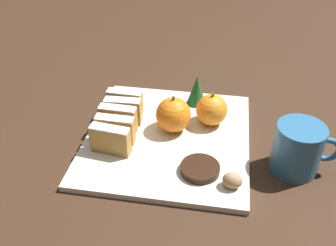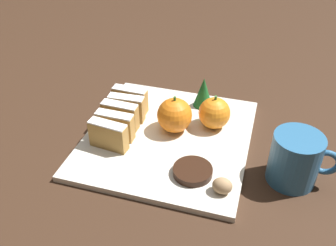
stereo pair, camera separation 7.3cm
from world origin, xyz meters
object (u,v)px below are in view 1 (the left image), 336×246
object	(u,v)px
orange_near	(173,115)
chocolate_cookie	(200,169)
walnut	(232,180)
orange_far	(212,110)
coffee_mug	(298,149)

from	to	relation	value
orange_near	chocolate_cookie	xyz separation A→B (m)	(0.07, -0.12, -0.03)
walnut	chocolate_cookie	size ratio (longest dim) A/B	0.48
orange_near	orange_far	size ratio (longest dim) A/B	1.08
walnut	chocolate_cookie	world-z (taller)	walnut
orange_near	walnut	distance (m)	0.19
orange_near	coffee_mug	distance (m)	0.24
orange_far	orange_near	bearing A→B (deg)	-155.02
orange_near	orange_far	bearing A→B (deg)	24.98
orange_far	walnut	bearing A→B (deg)	-74.69
orange_near	coffee_mug	size ratio (longest dim) A/B	0.67
chocolate_cookie	coffee_mug	bearing A→B (deg)	16.28
orange_far	chocolate_cookie	world-z (taller)	orange_far
walnut	coffee_mug	size ratio (longest dim) A/B	0.29
orange_near	coffee_mug	xyz separation A→B (m)	(0.23, -0.07, -0.00)
orange_far	coffee_mug	size ratio (longest dim) A/B	0.62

